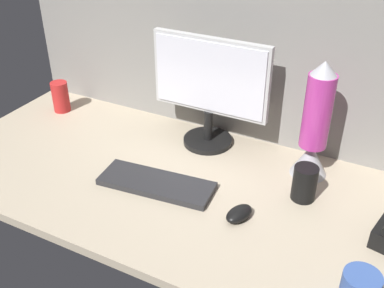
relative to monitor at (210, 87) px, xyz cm
name	(u,v)px	position (x,y,z in cm)	size (l,w,h in cm)	color
ground_plane	(195,186)	(6.97, -25.12, -23.68)	(180.00, 80.00, 3.00)	tan
cubicle_wall_back	(243,60)	(6.97, 12.38, 6.98)	(180.00, 5.00, 58.32)	gray
monitor	(210,87)	(0.00, 0.00, 0.00)	(42.72, 18.00, 39.90)	black
keyboard	(156,184)	(-3.14, -32.29, -21.18)	(37.00, 13.00, 2.00)	#262628
mouse	(239,214)	(26.29, -34.66, -20.48)	(5.60, 9.60, 3.40)	black
mug_black_travel	(305,183)	(40.20, -16.86, -16.52)	(7.43, 7.43, 11.32)	black
mug_red_plastic	(61,97)	(-65.24, -4.98, -15.88)	(6.79, 6.79, 12.59)	red
lava_lamp	(315,130)	(38.16, -2.95, -5.53)	(12.12, 12.12, 39.68)	#A5A5AD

